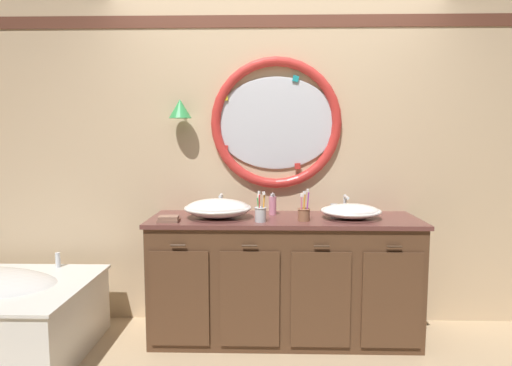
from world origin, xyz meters
TOP-DOWN VIEW (x-y plane):
  - ground_plane at (0.00, 0.00)m, footprint 14.00×14.00m
  - back_wall_assembly at (-0.00, 0.59)m, footprint 6.40×0.26m
  - vanity_counter at (0.05, 0.26)m, footprint 1.92×0.61m
  - sink_basin_left at (-0.42, 0.24)m, footprint 0.48×0.48m
  - sink_basin_right at (0.53, 0.24)m, footprint 0.42×0.42m
  - faucet_set_left at (-0.42, 0.47)m, footprint 0.21×0.12m
  - faucet_set_right at (0.53, 0.47)m, footprint 0.22×0.14m
  - toothbrush_holder_left at (-0.11, 0.10)m, footprint 0.08×0.08m
  - toothbrush_holder_right at (0.19, 0.14)m, footprint 0.09×0.09m
  - soap_dispenser at (-0.03, 0.37)m, footprint 0.06×0.06m
  - folded_hand_towel at (-0.74, 0.08)m, footprint 0.14×0.11m

SIDE VIEW (x-z plane):
  - ground_plane at x=0.00m, z-range 0.00..0.00m
  - vanity_counter at x=0.05m, z-range 0.00..0.89m
  - folded_hand_towel at x=-0.74m, z-range 0.88..0.92m
  - sink_basin_right at x=0.53m, z-range 0.88..0.99m
  - toothbrush_holder_right at x=0.19m, z-range 0.83..1.05m
  - faucet_set_left at x=-0.42m, z-range 0.87..1.01m
  - faucet_set_right at x=0.53m, z-range 0.87..1.01m
  - toothbrush_holder_left at x=-0.11m, z-range 0.83..1.05m
  - sink_basin_left at x=-0.42m, z-range 0.88..1.02m
  - soap_dispenser at x=-0.03m, z-range 0.87..1.04m
  - back_wall_assembly at x=0.00m, z-range 0.02..2.62m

